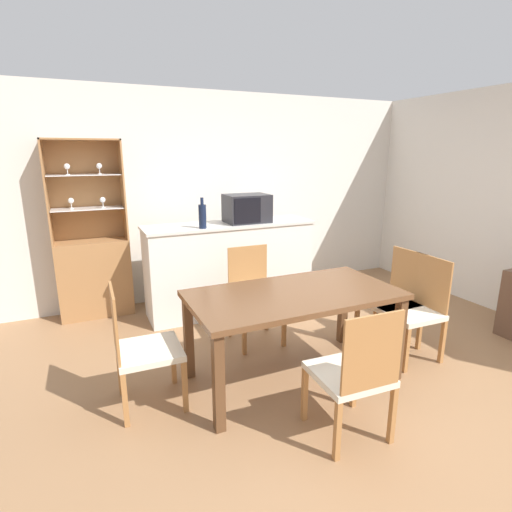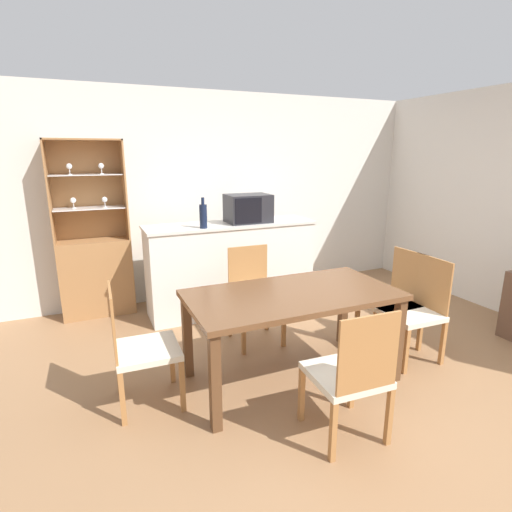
# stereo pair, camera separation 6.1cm
# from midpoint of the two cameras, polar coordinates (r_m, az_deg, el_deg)

# --- Properties ---
(ground_plane) EXTENTS (18.00, 18.00, 0.00)m
(ground_plane) POSITION_cam_midpoint_polar(r_m,az_deg,el_deg) (3.44, 12.99, -17.78)
(ground_plane) COLOR #936B47
(wall_back) EXTENTS (6.80, 0.06, 2.55)m
(wall_back) POSITION_cam_midpoint_polar(r_m,az_deg,el_deg) (5.26, -3.89, 8.59)
(wall_back) COLOR silver
(wall_back) RESTS_ON ground_plane
(kitchen_counter) EXTENTS (1.95, 0.54, 1.04)m
(kitchen_counter) POSITION_cam_midpoint_polar(r_m,az_deg,el_deg) (4.67, -4.08, -1.60)
(kitchen_counter) COLOR silver
(kitchen_counter) RESTS_ON ground_plane
(display_cabinet) EXTENTS (0.78, 0.33, 1.96)m
(display_cabinet) POSITION_cam_midpoint_polar(r_m,az_deg,el_deg) (4.87, -22.49, -1.23)
(display_cabinet) COLOR #A37042
(display_cabinet) RESTS_ON ground_plane
(dining_table) EXTENTS (1.66, 0.86, 0.75)m
(dining_table) POSITION_cam_midpoint_polar(r_m,az_deg,el_deg) (3.21, 4.88, -6.68)
(dining_table) COLOR brown
(dining_table) RESTS_ON ground_plane
(dining_chair_head_far) EXTENTS (0.46, 0.46, 0.93)m
(dining_chair_head_far) POSITION_cam_midpoint_polar(r_m,az_deg,el_deg) (3.93, -0.74, -5.73)
(dining_chair_head_far) COLOR beige
(dining_chair_head_far) RESTS_ON ground_plane
(dining_chair_head_near) EXTENTS (0.47, 0.47, 0.93)m
(dining_chair_head_near) POSITION_cam_midpoint_polar(r_m,az_deg,el_deg) (2.71, 13.12, -16.05)
(dining_chair_head_near) COLOR beige
(dining_chair_head_near) RESTS_ON ground_plane
(dining_chair_side_right_far) EXTENTS (0.47, 0.47, 0.93)m
(dining_chair_side_right_far) POSITION_cam_midpoint_polar(r_m,az_deg,el_deg) (4.05, 18.66, -5.93)
(dining_chair_side_right_far) COLOR beige
(dining_chair_side_right_far) RESTS_ON ground_plane
(dining_chair_side_left_far) EXTENTS (0.46, 0.46, 0.93)m
(dining_chair_side_left_far) POSITION_cam_midpoint_polar(r_m,az_deg,el_deg) (3.07, -16.60, -12.52)
(dining_chair_side_left_far) COLOR beige
(dining_chair_side_left_far) RESTS_ON ground_plane
(dining_chair_side_right_near) EXTENTS (0.46, 0.46, 0.93)m
(dining_chair_side_right_near) POSITION_cam_midpoint_polar(r_m,az_deg,el_deg) (3.87, 21.31, -7.09)
(dining_chair_side_right_near) COLOR beige
(dining_chair_side_right_near) RESTS_ON ground_plane
(microwave) EXTENTS (0.49, 0.36, 0.32)m
(microwave) POSITION_cam_midpoint_polar(r_m,az_deg,el_deg) (4.59, -1.70, 6.81)
(microwave) COLOR #232328
(microwave) RESTS_ON kitchen_counter
(wine_bottle) EXTENTS (0.08, 0.08, 0.33)m
(wine_bottle) POSITION_cam_midpoint_polar(r_m,az_deg,el_deg) (4.26, -8.08, 5.71)
(wine_bottle) COLOR #141E38
(wine_bottle) RESTS_ON kitchen_counter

